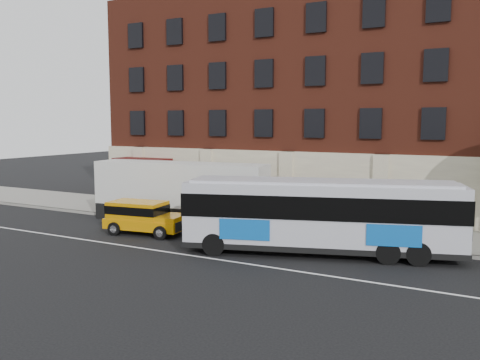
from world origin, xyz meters
The scene contains 9 objects.
ground centered at (0.00, 0.00, 0.00)m, with size 120.00×120.00×0.00m, color black.
sidewalk centered at (0.00, 9.00, 0.07)m, with size 60.00×6.00×0.15m, color gray.
kerb centered at (0.00, 6.00, 0.07)m, with size 60.00×0.25×0.15m, color gray.
lane_line centered at (0.00, 0.50, 0.01)m, with size 60.00×0.12×0.01m, color white.
building centered at (-0.01, 16.92, 7.58)m, with size 30.00×12.10×15.00m.
sign_pole centered at (-8.50, 6.15, 1.45)m, with size 0.30×0.20×2.50m.
city_bus centered at (5.16, 3.54, 1.89)m, with size 12.71×6.26×3.42m.
yellow_suv centered at (-4.78, 3.05, 1.01)m, with size 4.71×2.46×1.76m.
shipping_container centered at (-4.90, 6.80, 1.78)m, with size 11.01×3.44×3.61m.
Camera 1 is at (12.69, -18.35, 6.09)m, focal length 38.08 mm.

